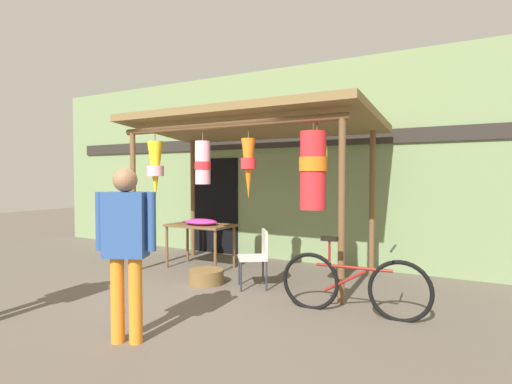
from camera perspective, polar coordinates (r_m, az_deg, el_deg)
The scene contains 9 objects.
ground_plane at distance 6.11m, azimuth -9.65°, elevation -13.16°, with size 30.00×30.00×0.00m, color #60564C.
shop_facade at distance 8.08m, azimuth 1.84°, elevation 3.83°, with size 11.62×0.29×3.70m.
market_stall_canopy at distance 6.49m, azimuth -0.92°, elevation 7.85°, with size 4.12×2.12×2.65m.
display_table at distance 7.25m, azimuth -7.86°, elevation -5.26°, with size 1.14×0.68×0.77m.
flower_heap_on_table at distance 7.14m, azimuth -7.71°, elevation -4.20°, with size 0.61×0.43×0.10m.
folding_chair at distance 5.92m, azimuth 0.23°, elevation -8.64°, with size 0.56×0.56×0.84m.
wicker_basket_by_table at distance 6.26m, azimuth -7.05°, elevation -11.76°, with size 0.53×0.53×0.21m, color brown.
parked_bicycle at distance 4.98m, azimuth 13.49°, elevation -12.60°, with size 1.75×0.44×0.92m.
vendor_in_orange at distance 4.11m, azimuth -17.88°, elevation -6.43°, with size 0.55×0.37×1.69m.
Camera 1 is at (3.70, -4.59, 1.61)m, focal length 28.37 mm.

